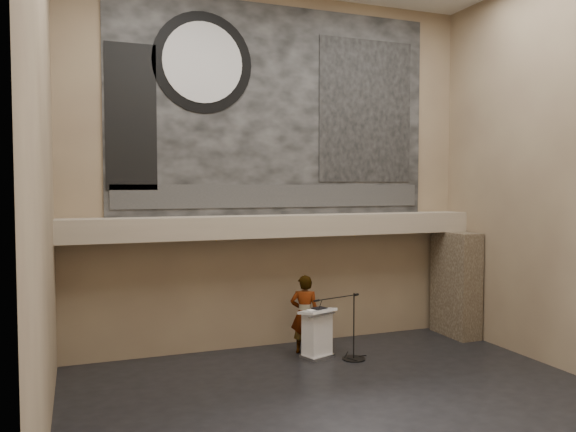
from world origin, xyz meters
name	(u,v)px	position (x,y,z in m)	size (l,w,h in m)	color
floor	(351,402)	(0.00, 0.00, 0.00)	(10.00, 10.00, 0.00)	black
wall_back	(276,171)	(0.00, 4.00, 4.25)	(10.00, 0.02, 8.50)	#79634D
wall_front	(521,152)	(0.00, -4.00, 4.25)	(10.00, 0.02, 8.50)	#79634D
wall_left	(42,161)	(-5.00, 0.00, 4.25)	(0.02, 8.00, 8.50)	#79634D
wall_right	(568,169)	(5.00, 0.00, 4.25)	(0.02, 8.00, 8.50)	#79634D
soffit	(282,226)	(0.00, 3.60, 2.95)	(10.00, 0.80, 0.50)	gray
sprinkler_left	(216,240)	(-1.60, 3.55, 2.67)	(0.04, 0.04, 0.06)	#B2893D
sprinkler_right	(355,235)	(1.90, 3.55, 2.67)	(0.04, 0.04, 0.06)	#B2893D
banner	(277,111)	(0.00, 3.97, 5.70)	(8.00, 0.05, 5.00)	black
banner_text_strip	(277,196)	(0.00, 3.93, 3.65)	(7.76, 0.02, 0.55)	#2E2E2E
banner_clock_rim	(203,63)	(-1.80, 3.93, 6.70)	(2.30, 2.30, 0.02)	black
banner_clock_face	(203,62)	(-1.80, 3.91, 6.70)	(1.84, 1.84, 0.02)	silver
banner_building_print	(366,111)	(2.40, 3.93, 5.80)	(2.60, 0.02, 3.60)	black
banner_brick_print	(131,117)	(-3.40, 3.93, 5.40)	(1.10, 0.02, 3.20)	black
stone_pier	(456,284)	(4.65, 3.15, 1.35)	(0.60, 1.40, 2.70)	#45382A
lectern	(317,334)	(0.49, 2.64, 0.55)	(0.89, 0.75, 1.14)	silver
binder	(319,308)	(0.56, 2.66, 1.12)	(0.29, 0.23, 0.04)	black
papers	(314,310)	(0.38, 2.57, 1.10)	(0.22, 0.30, 0.01)	white
speaker_person	(305,314)	(0.37, 3.09, 0.91)	(0.67, 0.44, 1.83)	silver
mic_stand	(352,350)	(1.18, 2.23, 0.22)	(1.35, 0.56, 1.50)	black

